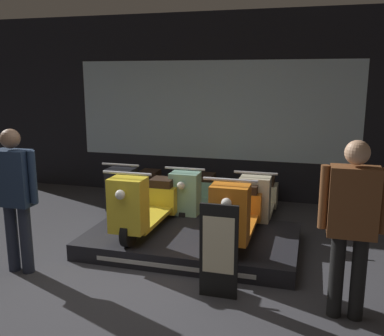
# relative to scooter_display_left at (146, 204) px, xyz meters

# --- Properties ---
(ground_plane) EXTENTS (30.00, 30.00, 0.00)m
(ground_plane) POSITION_rel_scooter_display_left_xyz_m (0.29, -1.14, -0.55)
(ground_plane) COLOR #38383D
(shop_wall_back) EXTENTS (9.02, 0.09, 3.20)m
(shop_wall_back) POSITION_rel_scooter_display_left_xyz_m (0.29, 2.49, 1.05)
(shop_wall_back) COLOR black
(shop_wall_back) RESTS_ON ground_plane
(display_platform) EXTENTS (2.61, 1.56, 0.20)m
(display_platform) POSITION_rel_scooter_display_left_xyz_m (0.59, 0.04, -0.44)
(display_platform) COLOR black
(display_platform) RESTS_ON ground_plane
(scooter_display_left) EXTENTS (0.58, 1.61, 0.88)m
(scooter_display_left) POSITION_rel_scooter_display_left_xyz_m (0.00, 0.00, 0.00)
(scooter_display_left) COLOR black
(scooter_display_left) RESTS_ON display_platform
(scooter_display_right) EXTENTS (0.58, 1.61, 0.88)m
(scooter_display_right) POSITION_rel_scooter_display_left_xyz_m (1.18, 0.00, 0.00)
(scooter_display_right) COLOR black
(scooter_display_right) RESTS_ON display_platform
(scooter_backrow_0) EXTENTS (0.58, 1.61, 0.88)m
(scooter_backrow_0) POSITION_rel_scooter_display_left_xyz_m (-0.70, 1.30, -0.20)
(scooter_backrow_0) COLOR black
(scooter_backrow_0) RESTS_ON ground_plane
(scooter_backrow_1) EXTENTS (0.58, 1.61, 0.88)m
(scooter_backrow_1) POSITION_rel_scooter_display_left_xyz_m (0.29, 1.30, -0.20)
(scooter_backrow_1) COLOR black
(scooter_backrow_1) RESTS_ON ground_plane
(scooter_backrow_2) EXTENTS (0.58, 1.61, 0.88)m
(scooter_backrow_2) POSITION_rel_scooter_display_left_xyz_m (1.28, 1.30, -0.20)
(scooter_backrow_2) COLOR black
(scooter_backrow_2) RESTS_ON ground_plane
(person_left_browsing) EXTENTS (0.56, 0.22, 1.60)m
(person_left_browsing) POSITION_rel_scooter_display_left_xyz_m (-1.07, -1.10, 0.38)
(person_left_browsing) COLOR #232838
(person_left_browsing) RESTS_ON ground_plane
(person_right_browsing) EXTENTS (0.57, 0.23, 1.61)m
(person_right_browsing) POSITION_rel_scooter_display_left_xyz_m (2.35, -1.10, 0.40)
(person_right_browsing) COLOR black
(person_right_browsing) RESTS_ON ground_plane
(price_sign_board) EXTENTS (0.38, 0.04, 0.95)m
(price_sign_board) POSITION_rel_scooter_display_left_xyz_m (1.17, -1.06, -0.07)
(price_sign_board) COLOR black
(price_sign_board) RESTS_ON ground_plane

